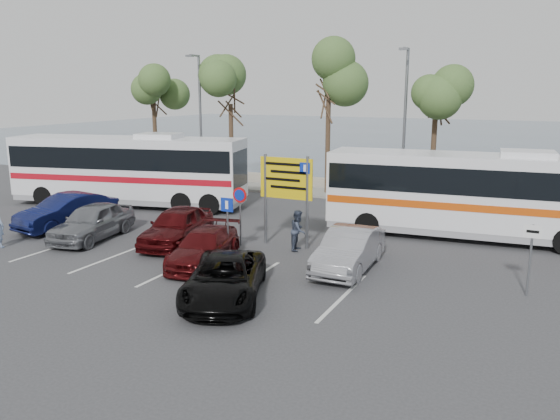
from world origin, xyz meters
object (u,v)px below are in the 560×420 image
at_px(suv_black, 225,278).
at_px(car_silver_b, 349,250).
at_px(street_lamp_left, 200,113).
at_px(car_blue, 67,211).
at_px(coach_bus_right, 476,198).
at_px(car_maroon, 204,247).
at_px(direction_sign, 286,185).
at_px(coach_bus_left, 128,172).
at_px(street_lamp_right, 404,118).
at_px(pedestrian_far, 298,230).
at_px(car_red, 177,226).
at_px(car_silver_a, 92,221).

bearing_deg(suv_black, car_silver_b, 37.74).
height_order(street_lamp_left, car_blue, street_lamp_left).
height_order(coach_bus_right, car_maroon, coach_bus_right).
xyz_separation_m(street_lamp_left, direction_sign, (11.00, -10.32, -2.17)).
xyz_separation_m(street_lamp_left, coach_bus_left, (0.17, -7.02, -2.81)).
height_order(street_lamp_right, direction_sign, street_lamp_right).
relative_size(suv_black, car_silver_b, 1.05).
bearing_deg(car_maroon, coach_bus_left, 130.61).
height_order(street_lamp_left, car_maroon, street_lamp_left).
xyz_separation_m(car_blue, car_silver_b, (13.20, 0.00, -0.04)).
distance_m(street_lamp_left, direction_sign, 15.24).
xyz_separation_m(coach_bus_left, pedestrian_far, (11.51, -3.64, -1.01)).
distance_m(street_lamp_left, coach_bus_left, 7.56).
distance_m(street_lamp_right, car_red, 13.98).
relative_size(street_lamp_left, car_maroon, 1.91).
relative_size(car_blue, car_maroon, 1.09).
bearing_deg(street_lamp_left, car_red, -59.78).
distance_m(street_lamp_left, car_silver_a, 13.92).
bearing_deg(car_silver_b, coach_bus_left, 158.32).
relative_size(direction_sign, car_maroon, 0.86).
bearing_deg(suv_black, coach_bus_left, 119.57).
xyz_separation_m(coach_bus_right, pedestrian_far, (-5.82, -4.69, -0.94)).
distance_m(direction_sign, car_silver_b, 4.01).
relative_size(car_blue, car_red, 1.05).
relative_size(street_lamp_right, coach_bus_right, 0.66).
xyz_separation_m(car_silver_a, car_blue, (-2.40, 0.92, 0.01)).
relative_size(coach_bus_left, car_silver_b, 2.95).
bearing_deg(car_silver_a, suv_black, -30.77).
height_order(street_lamp_right, car_silver_b, street_lamp_right).
distance_m(street_lamp_left, car_silver_b, 19.01).
bearing_deg(car_red, car_maroon, -46.21).
distance_m(street_lamp_left, car_maroon, 17.06).
xyz_separation_m(car_blue, suv_black, (10.80, -4.15, -0.12)).
relative_size(coach_bus_left, coach_bus_right, 1.04).
relative_size(coach_bus_left, car_silver_a, 2.92).
xyz_separation_m(street_lamp_left, car_silver_b, (14.20, -12.02, -3.89)).
distance_m(coach_bus_right, car_maroon, 11.24).
xyz_separation_m(direction_sign, car_blue, (-10.00, -1.70, -1.68)).
xyz_separation_m(coach_bus_left, car_blue, (0.83, -5.00, -1.04)).
bearing_deg(coach_bus_right, car_red, -150.03).
xyz_separation_m(car_maroon, pedestrian_far, (2.28, 3.02, 0.17)).
relative_size(car_silver_a, pedestrian_far, 2.77).
xyz_separation_m(car_blue, pedestrian_far, (10.68, 1.36, 0.03)).
relative_size(direction_sign, suv_black, 0.79).
distance_m(car_red, suv_black, 6.35).
distance_m(car_blue, pedestrian_far, 10.77).
height_order(car_silver_a, car_maroon, car_silver_a).
xyz_separation_m(street_lamp_left, car_maroon, (9.40, -13.67, -3.99)).
bearing_deg(suv_black, car_maroon, 111.59).
distance_m(coach_bus_right, car_silver_a, 15.76).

